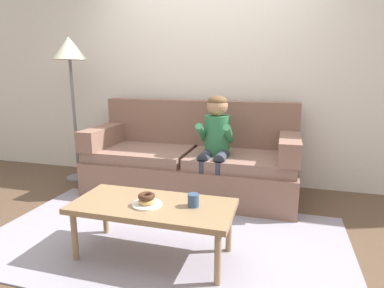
% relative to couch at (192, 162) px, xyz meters
% --- Properties ---
extents(ground, '(10.00, 10.00, 0.00)m').
position_rel_couch_xyz_m(ground, '(0.08, -0.86, -0.36)').
color(ground, brown).
extents(wall_back, '(8.00, 0.10, 2.80)m').
position_rel_couch_xyz_m(wall_back, '(0.08, 0.54, 1.04)').
color(wall_back, silver).
rests_on(wall_back, ground).
extents(area_rug, '(2.87, 1.61, 0.01)m').
position_rel_couch_xyz_m(area_rug, '(0.08, -1.11, -0.35)').
color(area_rug, '#9993A3').
rests_on(area_rug, ground).
extents(couch, '(2.25, 0.90, 1.01)m').
position_rel_couch_xyz_m(couch, '(0.00, 0.00, 0.00)').
color(couch, '#846051').
rests_on(couch, ground).
extents(coffee_table, '(1.15, 0.53, 0.41)m').
position_rel_couch_xyz_m(coffee_table, '(0.10, -1.34, 0.02)').
color(coffee_table, '#937551').
rests_on(coffee_table, ground).
extents(person_child, '(0.34, 0.58, 1.10)m').
position_rel_couch_xyz_m(person_child, '(0.31, -0.21, 0.31)').
color(person_child, '#337A4C').
rests_on(person_child, ground).
extents(plate, '(0.21, 0.21, 0.01)m').
position_rel_couch_xyz_m(plate, '(0.07, -1.38, 0.06)').
color(plate, white).
rests_on(plate, coffee_table).
extents(donut, '(0.17, 0.17, 0.04)m').
position_rel_couch_xyz_m(donut, '(0.07, -1.38, 0.09)').
color(donut, tan).
rests_on(donut, plate).
extents(donut_second, '(0.16, 0.16, 0.04)m').
position_rel_couch_xyz_m(donut_second, '(0.07, -1.38, 0.12)').
color(donut_second, '#422619').
rests_on(donut_second, donut).
extents(mug, '(0.08, 0.08, 0.09)m').
position_rel_couch_xyz_m(mug, '(0.39, -1.31, 0.10)').
color(mug, '#334C72').
rests_on(mug, coffee_table).
extents(toy_controller, '(0.23, 0.09, 0.05)m').
position_rel_couch_xyz_m(toy_controller, '(-0.50, -0.84, -0.33)').
color(toy_controller, gold).
rests_on(toy_controller, ground).
extents(floor_lamp, '(0.41, 0.41, 1.73)m').
position_rel_couch_xyz_m(floor_lamp, '(-1.51, 0.05, 1.12)').
color(floor_lamp, slate).
rests_on(floor_lamp, ground).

